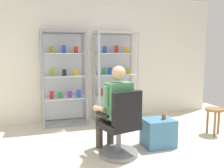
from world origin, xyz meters
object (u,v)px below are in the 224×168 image
(display_cabinet_left, at_px, (64,77))
(wooden_stool, at_px, (214,114))
(display_cabinet_right, at_px, (115,76))
(office_chair, at_px, (121,130))
(seated_shopkeeper, at_px, (115,106))
(tea_glass, at_px, (164,117))
(storage_crate, at_px, (158,133))

(display_cabinet_left, xyz_separation_m, wooden_stool, (2.49, -1.48, -0.58))
(display_cabinet_right, distance_m, office_chair, 2.04)
(seated_shopkeeper, bearing_deg, office_chair, -76.03)
(display_cabinet_left, distance_m, tea_glass, 2.23)
(display_cabinet_right, xyz_separation_m, storage_crate, (0.17, -1.69, -0.74))
(display_cabinet_left, height_order, seated_shopkeeper, display_cabinet_left)
(display_cabinet_left, bearing_deg, wooden_stool, -30.80)
(office_chair, height_order, seated_shopkeeper, seated_shopkeeper)
(seated_shopkeeper, xyz_separation_m, tea_glass, (0.81, 0.01, -0.23))
(display_cabinet_left, relative_size, tea_glass, 22.44)
(display_cabinet_right, distance_m, seated_shopkeeper, 1.83)
(storage_crate, bearing_deg, seated_shopkeeper, -177.04)
(tea_glass, xyz_separation_m, wooden_stool, (1.14, 0.23, -0.10))
(display_cabinet_right, bearing_deg, storage_crate, -84.31)
(display_cabinet_left, relative_size, display_cabinet_right, 1.00)
(office_chair, distance_m, tea_glass, 0.79)
(display_cabinet_right, distance_m, storage_crate, 1.85)
(office_chair, xyz_separation_m, seated_shopkeeper, (-0.04, 0.16, 0.32))
(display_cabinet_right, height_order, tea_glass, display_cabinet_right)
(display_cabinet_left, xyz_separation_m, seated_shopkeeper, (0.53, -1.73, -0.25))
(wooden_stool, bearing_deg, display_cabinet_right, 133.06)
(wooden_stool, bearing_deg, office_chair, -168.15)
(seated_shopkeeper, bearing_deg, wooden_stool, 7.09)
(seated_shopkeeper, distance_m, tea_glass, 0.84)
(office_chair, height_order, tea_glass, office_chair)
(display_cabinet_left, height_order, office_chair, display_cabinet_left)
(seated_shopkeeper, height_order, wooden_stool, seated_shopkeeper)
(display_cabinet_left, xyz_separation_m, storage_crate, (1.27, -1.69, -0.74))
(tea_glass, bearing_deg, display_cabinet_left, 128.12)
(office_chair, bearing_deg, storage_crate, 15.79)
(display_cabinet_right, relative_size, seated_shopkeeper, 1.47)
(display_cabinet_right, distance_m, wooden_stool, 2.11)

